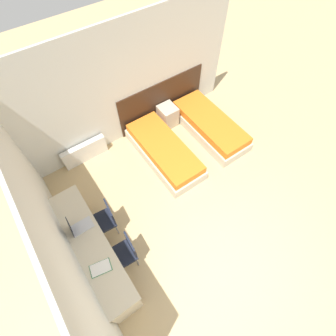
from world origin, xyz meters
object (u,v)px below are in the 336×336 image
Objects in this scene: bed_near_door at (210,126)px; laptop at (78,227)px; chair_near_laptop at (105,219)px; chair_near_notebook at (125,252)px; bed_near_window at (164,151)px; nightstand at (168,116)px.

laptop is at bearing -166.98° from bed_near_door.
chair_near_notebook is (0.00, -0.71, 0.00)m from chair_near_laptop.
chair_near_notebook is 2.35× the size of laptop.
chair_near_notebook is at bearing -154.26° from bed_near_door.
chair_near_laptop is (-1.82, -0.81, 0.30)m from bed_near_window.
chair_near_laptop is 2.35× the size of laptop.
nightstand reaches higher than bed_near_door.
bed_near_door is 3.72m from laptop.
chair_near_laptop and chair_near_notebook have the same top height.
chair_near_laptop reaches higher than bed_near_window.
nightstand is at bearing 46.85° from chair_near_notebook.
chair_near_laptop is 1.00× the size of chair_near_notebook.
chair_near_notebook is at bearing -136.93° from nightstand.
chair_near_laptop reaches higher than nightstand.
laptop reaches higher than chair_near_notebook.
laptop reaches higher than bed_near_window.
bed_near_door is at bearing 13.89° from laptop.
bed_near_window and bed_near_door have the same top height.
chair_near_laptop reaches higher than bed_near_door.
nightstand is (-0.66, 0.81, 0.05)m from bed_near_door.
bed_near_door is at bearing -50.65° from nightstand.
laptop is at bearing 125.91° from chair_near_notebook.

